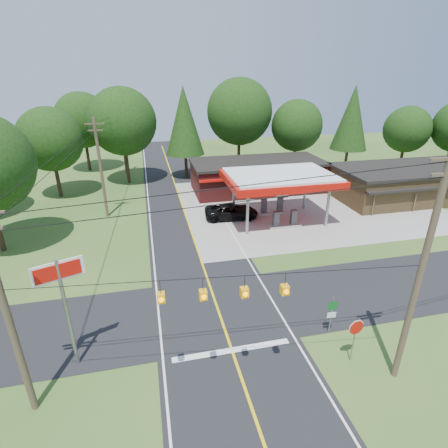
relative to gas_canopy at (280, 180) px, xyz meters
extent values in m
plane|color=#2F561E|center=(-9.00, -13.00, -4.27)|extent=(120.00, 120.00, 0.00)
cube|color=black|center=(-9.00, -13.00, -4.26)|extent=(8.00, 120.00, 0.02)
cube|color=black|center=(-9.00, -13.00, -4.25)|extent=(70.00, 7.00, 0.02)
cube|color=yellow|center=(-9.00, -13.00, -4.24)|extent=(0.15, 110.00, 0.00)
cylinder|color=gray|center=(-4.00, -2.50, -2.17)|extent=(0.28, 0.28, 4.20)
cylinder|color=gray|center=(-4.00, 2.50, -2.17)|extent=(0.28, 0.28, 4.20)
cylinder|color=gray|center=(4.00, -2.50, -2.17)|extent=(0.28, 0.28, 4.20)
cylinder|color=gray|center=(4.00, 2.50, -2.17)|extent=(0.28, 0.28, 4.20)
cube|color=red|center=(0.00, 0.00, 0.08)|extent=(10.60, 7.40, 0.70)
cube|color=white|center=(0.00, 0.00, 0.48)|extent=(10.00, 7.00, 0.25)
cube|color=#9E9B93|center=(0.00, -1.80, -4.14)|extent=(3.20, 0.90, 0.22)
cube|color=#3F3F44|center=(-0.90, -1.80, -3.32)|extent=(0.55, 0.45, 1.50)
cube|color=#3F3F44|center=(0.90, -1.80, -3.32)|extent=(0.55, 0.45, 1.50)
cube|color=#9E9B93|center=(0.00, 1.80, -4.14)|extent=(3.20, 0.90, 0.22)
cube|color=#3F3F44|center=(-0.90, 1.80, -3.32)|extent=(0.55, 0.45, 1.50)
cube|color=#3F3F44|center=(0.90, 1.80, -3.32)|extent=(0.55, 0.45, 1.50)
cube|color=#5B1B1A|center=(1.00, 10.00, -2.52)|extent=(16.00, 7.00, 3.50)
cube|color=black|center=(1.00, 10.00, -0.62)|extent=(16.40, 7.40, 0.30)
cube|color=red|center=(1.00, 6.40, -1.57)|extent=(16.00, 0.50, 0.25)
cube|color=#342515|center=(19.00, 3.00, -2.52)|extent=(20.00, 8.00, 3.50)
cube|color=black|center=(19.00, 3.00, -0.62)|extent=(20.40, 8.40, 0.30)
cylinder|color=#473828|center=(-1.50, -20.00, 1.48)|extent=(0.30, 0.30, 11.50)
cube|color=#473828|center=(-1.50, -20.00, 6.03)|extent=(1.40, 0.12, 0.12)
cylinder|color=#473828|center=(-18.50, -18.00, 0.73)|extent=(0.30, 0.30, 10.00)
cylinder|color=#473828|center=(-17.00, 5.00, 0.73)|extent=(0.30, 0.30, 10.00)
cube|color=#473828|center=(-17.00, 5.00, 5.13)|extent=(1.80, 0.12, 0.12)
cube|color=#473828|center=(-17.00, 5.00, 4.53)|extent=(1.40, 0.12, 0.12)
cylinder|color=#473828|center=(-15.50, 22.00, 0.48)|extent=(0.30, 0.30, 9.50)
cube|color=#FFAD0D|center=(-12.55, -18.70, 1.23)|extent=(0.32, 0.32, 0.42)
cube|color=#FFAD0D|center=(-10.85, -18.90, 1.23)|extent=(0.32, 0.32, 0.42)
cube|color=#FFAD0D|center=(-9.15, -19.10, 1.23)|extent=(0.32, 0.32, 0.42)
cube|color=#FFAD0D|center=(-7.45, -19.30, 1.23)|extent=(0.32, 0.32, 0.42)
cylinder|color=#332316|center=(-23.00, 13.00, -2.29)|extent=(0.44, 0.44, 3.96)
sphere|color=black|center=(-23.00, 13.00, 2.55)|extent=(7.26, 7.26, 7.26)
cylinder|color=#332316|center=(-15.00, 17.00, -1.93)|extent=(0.44, 0.44, 4.68)
sphere|color=black|center=(-15.00, 17.00, 3.79)|extent=(8.58, 8.58, 8.58)
cylinder|color=#332316|center=(-7.00, 18.00, -2.11)|extent=(0.44, 0.44, 4.32)
cone|color=black|center=(-7.00, 18.00, 3.53)|extent=(5.28, 5.28, 9.00)
cylinder|color=#332316|center=(1.00, 19.00, -1.75)|extent=(0.44, 0.44, 5.04)
sphere|color=black|center=(1.00, 19.00, 4.41)|extent=(9.24, 9.24, 9.24)
cylinder|color=#332316|center=(9.00, 17.00, -2.29)|extent=(0.44, 0.44, 3.96)
sphere|color=black|center=(9.00, 17.00, 2.55)|extent=(7.26, 7.26, 7.26)
cylinder|color=#332316|center=(17.00, 16.00, -2.11)|extent=(0.44, 0.44, 4.32)
cone|color=black|center=(17.00, 16.00, 3.53)|extent=(5.28, 5.28, 9.00)
cylinder|color=#332316|center=(25.00, 14.00, -2.47)|extent=(0.44, 0.44, 3.60)
sphere|color=black|center=(25.00, 14.00, 1.93)|extent=(6.60, 6.60, 6.60)
cylinder|color=#332316|center=(-21.00, 25.00, -2.11)|extent=(0.44, 0.44, 4.32)
sphere|color=black|center=(-21.00, 25.00, 3.17)|extent=(7.92, 7.92, 7.92)
imported|color=black|center=(-4.50, 1.50, -3.51)|extent=(5.97, 5.97, 1.51)
imported|color=silver|center=(3.00, 8.00, -3.60)|extent=(4.05, 4.05, 1.33)
cylinder|color=gray|center=(-17.00, -15.68, -1.20)|extent=(0.18, 0.18, 6.14)
cube|color=white|center=(-17.00, -15.68, 1.29)|extent=(2.15, 0.90, 0.96)
cube|color=red|center=(-17.00, -15.73, 1.29)|extent=(1.89, 0.78, 0.74)
cylinder|color=gray|center=(-3.12, -18.66, -3.04)|extent=(0.07, 0.07, 2.46)
cylinder|color=gray|center=(-3.20, -16.50, -3.01)|extent=(0.06, 0.06, 2.51)
cube|color=#0C591E|center=(-3.20, -16.54, -2.33)|extent=(0.52, 0.07, 0.51)
cube|color=white|center=(-3.20, -16.54, -2.96)|extent=(0.52, 0.07, 0.34)
camera|label=1|loc=(-12.70, -30.73, 9.63)|focal=28.00mm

